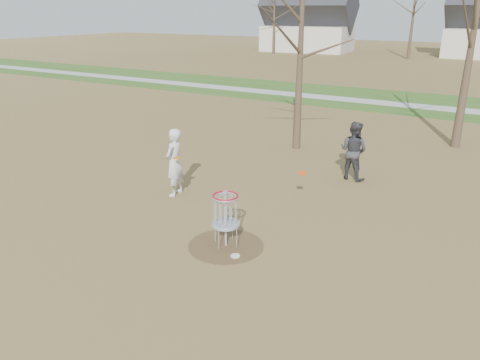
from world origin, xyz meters
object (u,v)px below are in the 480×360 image
at_px(disc_golf_basket, 226,211).
at_px(player_standing, 174,162).
at_px(disc_grounded, 235,256).
at_px(player_throwing, 353,151).

bearing_deg(disc_golf_basket, player_standing, 146.85).
xyz_separation_m(player_standing, disc_grounded, (3.51, -2.32, -1.00)).
relative_size(player_throwing, disc_grounded, 8.76).
bearing_deg(disc_grounded, player_throwing, 84.63).
height_order(player_standing, disc_grounded, player_standing).
relative_size(player_standing, player_throwing, 1.06).
height_order(disc_grounded, disc_golf_basket, disc_golf_basket).
bearing_deg(player_throwing, disc_golf_basket, 90.43).
bearing_deg(disc_golf_basket, player_throwing, 80.09).
bearing_deg(disc_golf_basket, disc_grounded, -35.46).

